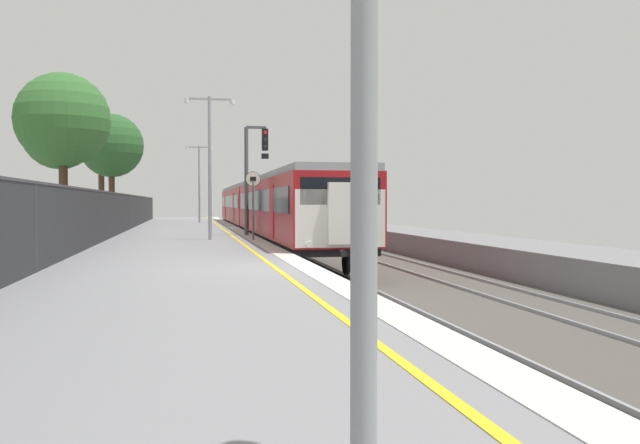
{
  "coord_description": "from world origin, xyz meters",
  "views": [
    {
      "loc": [
        -2.29,
        -15.26,
        1.48
      ],
      "look_at": [
        1.29,
        3.14,
        0.95
      ],
      "focal_mm": 38.28,
      "sensor_mm": 36.0,
      "label": 1
    }
  ],
  "objects_px": {
    "background_tree_left": "(61,124)",
    "speed_limit_sign": "(253,196)",
    "platform_lamp_mid": "(210,156)",
    "commuter_train_at_platform": "(264,206)",
    "background_tree_centre": "(112,148)",
    "background_tree_right": "(100,144)",
    "platform_lamp_far": "(199,177)",
    "signal_gantry": "(252,167)"
  },
  "relations": [
    {
      "from": "signal_gantry",
      "to": "background_tree_centre",
      "type": "distance_m",
      "value": 16.94
    },
    {
      "from": "signal_gantry",
      "to": "background_tree_right",
      "type": "xyz_separation_m",
      "value": [
        -8.95,
        19.53,
        2.53
      ]
    },
    {
      "from": "platform_lamp_far",
      "to": "speed_limit_sign",
      "type": "bearing_deg",
      "value": -86.2
    },
    {
      "from": "platform_lamp_mid",
      "to": "background_tree_right",
      "type": "distance_m",
      "value": 24.15
    },
    {
      "from": "background_tree_left",
      "to": "speed_limit_sign",
      "type": "bearing_deg",
      "value": -32.58
    },
    {
      "from": "background_tree_centre",
      "to": "commuter_train_at_platform",
      "type": "bearing_deg",
      "value": -34.08
    },
    {
      "from": "signal_gantry",
      "to": "background_tree_left",
      "type": "relative_size",
      "value": 0.69
    },
    {
      "from": "background_tree_left",
      "to": "background_tree_centre",
      "type": "xyz_separation_m",
      "value": [
        0.67,
        14.07,
        0.07
      ]
    },
    {
      "from": "signal_gantry",
      "to": "platform_lamp_mid",
      "type": "distance_m",
      "value": 4.05
    },
    {
      "from": "signal_gantry",
      "to": "platform_lamp_far",
      "type": "distance_m",
      "value": 20.78
    },
    {
      "from": "signal_gantry",
      "to": "background_tree_centre",
      "type": "relative_size",
      "value": 0.69
    },
    {
      "from": "commuter_train_at_platform",
      "to": "speed_limit_sign",
      "type": "xyz_separation_m",
      "value": [
        -1.85,
        -12.98,
        0.46
      ]
    },
    {
      "from": "speed_limit_sign",
      "to": "background_tree_left",
      "type": "height_order",
      "value": "background_tree_left"
    },
    {
      "from": "commuter_train_at_platform",
      "to": "platform_lamp_far",
      "type": "height_order",
      "value": "platform_lamp_far"
    },
    {
      "from": "background_tree_centre",
      "to": "background_tree_right",
      "type": "distance_m",
      "value": 4.77
    },
    {
      "from": "signal_gantry",
      "to": "background_tree_right",
      "type": "distance_m",
      "value": 21.63
    },
    {
      "from": "platform_lamp_mid",
      "to": "platform_lamp_far",
      "type": "bearing_deg",
      "value": 90.0
    },
    {
      "from": "background_tree_centre",
      "to": "background_tree_right",
      "type": "bearing_deg",
      "value": 105.24
    },
    {
      "from": "commuter_train_at_platform",
      "to": "platform_lamp_far",
      "type": "distance_m",
      "value": 12.6
    },
    {
      "from": "background_tree_right",
      "to": "signal_gantry",
      "type": "bearing_deg",
      "value": -65.38
    },
    {
      "from": "background_tree_centre",
      "to": "platform_lamp_mid",
      "type": "bearing_deg",
      "value": -72.9
    },
    {
      "from": "platform_lamp_mid",
      "to": "background_tree_centre",
      "type": "xyz_separation_m",
      "value": [
        -5.68,
        18.46,
        1.66
      ]
    },
    {
      "from": "platform_lamp_mid",
      "to": "background_tree_left",
      "type": "bearing_deg",
      "value": 145.38
    },
    {
      "from": "commuter_train_at_platform",
      "to": "background_tree_centre",
      "type": "height_order",
      "value": "background_tree_centre"
    },
    {
      "from": "platform_lamp_mid",
      "to": "platform_lamp_far",
      "type": "distance_m",
      "value": 24.17
    },
    {
      "from": "speed_limit_sign",
      "to": "platform_lamp_far",
      "type": "xyz_separation_m",
      "value": [
        -1.65,
        24.9,
        1.64
      ]
    },
    {
      "from": "commuter_train_at_platform",
      "to": "speed_limit_sign",
      "type": "distance_m",
      "value": 13.12
    },
    {
      "from": "signal_gantry",
      "to": "platform_lamp_far",
      "type": "relative_size",
      "value": 0.87
    },
    {
      "from": "commuter_train_at_platform",
      "to": "background_tree_centre",
      "type": "bearing_deg",
      "value": 145.92
    },
    {
      "from": "signal_gantry",
      "to": "platform_lamp_mid",
      "type": "bearing_deg",
      "value": -120.13
    },
    {
      "from": "commuter_train_at_platform",
      "to": "speed_limit_sign",
      "type": "relative_size",
      "value": 15.27
    },
    {
      "from": "speed_limit_sign",
      "to": "background_tree_right",
      "type": "xyz_separation_m",
      "value": [
        -8.58,
        23.75,
        3.91
      ]
    },
    {
      "from": "background_tree_right",
      "to": "speed_limit_sign",
      "type": "bearing_deg",
      "value": -70.15
    },
    {
      "from": "background_tree_right",
      "to": "platform_lamp_far",
      "type": "bearing_deg",
      "value": 9.43
    },
    {
      "from": "background_tree_centre",
      "to": "background_tree_right",
      "type": "height_order",
      "value": "background_tree_right"
    },
    {
      "from": "signal_gantry",
      "to": "platform_lamp_far",
      "type": "height_order",
      "value": "platform_lamp_far"
    },
    {
      "from": "signal_gantry",
      "to": "background_tree_centre",
      "type": "height_order",
      "value": "background_tree_centre"
    },
    {
      "from": "background_tree_left",
      "to": "platform_lamp_mid",
      "type": "bearing_deg",
      "value": -34.62
    },
    {
      "from": "signal_gantry",
      "to": "speed_limit_sign",
      "type": "xyz_separation_m",
      "value": [
        -0.37,
        -4.22,
        -1.37
      ]
    },
    {
      "from": "speed_limit_sign",
      "to": "background_tree_centre",
      "type": "xyz_separation_m",
      "value": [
        -7.33,
        19.19,
        3.29
      ]
    },
    {
      "from": "commuter_train_at_platform",
      "to": "background_tree_left",
      "type": "xyz_separation_m",
      "value": [
        -9.85,
        -7.87,
        3.68
      ]
    },
    {
      "from": "speed_limit_sign",
      "to": "platform_lamp_mid",
      "type": "bearing_deg",
      "value": 156.15
    }
  ]
}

